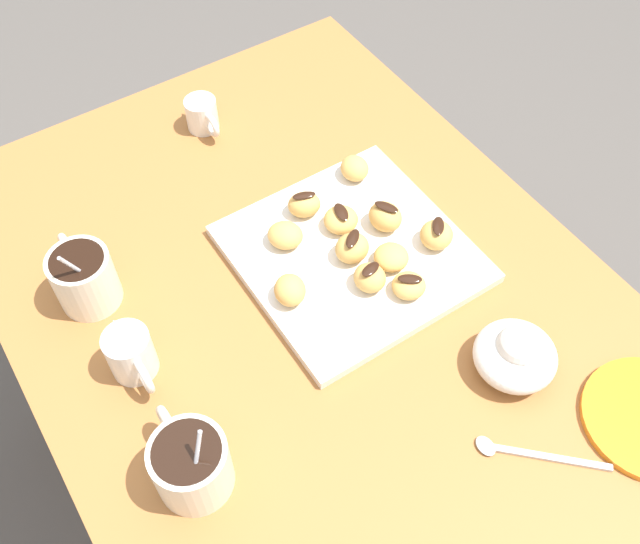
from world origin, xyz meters
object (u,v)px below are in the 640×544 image
(pastry_plate_square, at_px, (351,254))
(beignet_6, at_px, (352,248))
(ice_cream_bowl, at_px, (516,354))
(chocolate_sauce_pitcher, at_px, (202,113))
(coffee_mug_cream_right, at_px, (83,276))
(cream_pitcher_white, at_px, (131,353))
(beignet_2, at_px, (341,220))
(beignet_10, at_px, (285,235))
(beignet_4, at_px, (370,278))
(beignet_9, at_px, (355,168))
(dining_table, at_px, (308,339))
(beignet_3, at_px, (436,235))
(beignet_8, at_px, (290,290))
(coffee_mug_cream_left, at_px, (190,463))
(beignet_1, at_px, (391,257))
(beignet_0, at_px, (385,217))
(beignet_7, at_px, (304,204))
(beignet_5, at_px, (409,286))

(pastry_plate_square, bearing_deg, beignet_6, 145.11)
(ice_cream_bowl, bearing_deg, chocolate_sauce_pitcher, 10.88)
(coffee_mug_cream_right, height_order, cream_pitcher_white, coffee_mug_cream_right)
(beignet_2, bearing_deg, beignet_10, 77.05)
(beignet_4, distance_m, beignet_9, 0.21)
(dining_table, distance_m, beignet_3, 0.26)
(beignet_8, bearing_deg, beignet_10, -27.90)
(cream_pitcher_white, xyz_separation_m, ice_cream_bowl, (-0.27, -0.41, -0.01))
(coffee_mug_cream_right, relative_size, ice_cream_bowl, 1.24)
(coffee_mug_cream_left, height_order, beignet_9, coffee_mug_cream_left)
(beignet_1, bearing_deg, coffee_mug_cream_right, 62.90)
(cream_pitcher_white, xyz_separation_m, chocolate_sauce_pitcher, (0.36, -0.29, -0.01))
(dining_table, distance_m, coffee_mug_cream_left, 0.34)
(pastry_plate_square, height_order, beignet_3, beignet_3)
(cream_pitcher_white, distance_m, chocolate_sauce_pitcher, 0.46)
(cream_pitcher_white, distance_m, beignet_0, 0.40)
(coffee_mug_cream_right, distance_m, beignet_0, 0.43)
(coffee_mug_cream_right, distance_m, beignet_7, 0.33)
(beignet_0, distance_m, beignet_2, 0.06)
(beignet_1, height_order, beignet_3, beignet_3)
(beignet_5, height_order, beignet_6, beignet_6)
(dining_table, relative_size, chocolate_sauce_pitcher, 11.26)
(beignet_3, xyz_separation_m, beignet_7, (0.15, 0.13, -0.00))
(ice_cream_bowl, distance_m, beignet_8, 0.30)
(beignet_3, bearing_deg, beignet_6, 68.32)
(dining_table, relative_size, pastry_plate_square, 3.36)
(dining_table, height_order, beignet_6, beignet_6)
(beignet_6, xyz_separation_m, beignet_8, (-0.01, 0.11, -0.00))
(beignet_2, bearing_deg, coffee_mug_cream_right, 74.66)
(dining_table, height_order, beignet_10, beignet_10)
(beignet_2, xyz_separation_m, beignet_9, (0.07, -0.08, 0.00))
(beignet_8, bearing_deg, beignet_3, -98.41)
(beignet_8, bearing_deg, ice_cream_bowl, -142.18)
(pastry_plate_square, height_order, beignet_0, beignet_0)
(beignet_3, bearing_deg, beignet_10, 56.48)
(pastry_plate_square, bearing_deg, beignet_7, 10.55)
(coffee_mug_cream_left, relative_size, beignet_9, 2.75)
(beignet_1, distance_m, beignet_6, 0.06)
(coffee_mug_cream_right, distance_m, chocolate_sauce_pitcher, 0.36)
(beignet_4, height_order, beignet_9, beignet_4)
(coffee_mug_cream_left, distance_m, beignet_5, 0.37)
(beignet_9, bearing_deg, ice_cream_bowl, 177.44)
(beignet_3, bearing_deg, chocolate_sauce_pitcher, 20.82)
(coffee_mug_cream_left, distance_m, beignet_1, 0.39)
(pastry_plate_square, distance_m, beignet_5, 0.11)
(beignet_9, height_order, beignet_10, same)
(cream_pitcher_white, relative_size, beignet_1, 2.12)
(dining_table, relative_size, beignet_10, 20.20)
(chocolate_sauce_pitcher, xyz_separation_m, beignet_3, (-0.41, -0.16, 0.00))
(coffee_mug_cream_left, relative_size, ice_cream_bowl, 1.22)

